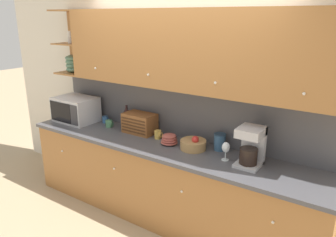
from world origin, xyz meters
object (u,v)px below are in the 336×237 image
object	(u,v)px
mug_blue_second	(105,119)
coffee_maker	(251,146)
mug	(158,135)
wine_glass	(226,148)
bowl_stack_on_counter	(169,139)
wine_bottle	(127,117)
mug_patterned_third	(109,124)
microwave	(76,109)
fruit_basket	(193,144)
storage_canister	(220,142)
bread_box	(140,123)

from	to	relation	value
mug_blue_second	coffee_maker	xyz separation A→B (m)	(2.04, -0.16, 0.15)
mug	wine_glass	size ratio (longest dim) A/B	0.52
coffee_maker	wine_glass	bearing A→B (deg)	-171.85
mug_blue_second	mug	bearing A→B (deg)	-5.19
bowl_stack_on_counter	wine_glass	world-z (taller)	wine_glass
wine_bottle	wine_glass	size ratio (longest dim) A/B	1.53
mug_patterned_third	wine_glass	xyz separation A→B (m)	(1.65, -0.09, 0.08)
wine_bottle	mug_blue_second	bearing A→B (deg)	-176.33
microwave	fruit_basket	distance (m)	1.78
wine_bottle	coffee_maker	bearing A→B (deg)	-6.13
mug	wine_glass	bearing A→B (deg)	-6.93
storage_canister	mug_patterned_third	bearing A→B (deg)	-175.93
mug	bowl_stack_on_counter	xyz separation A→B (m)	(0.20, -0.07, 0.01)
mug_blue_second	bowl_stack_on_counter	xyz separation A→B (m)	(1.12, -0.16, 0.01)
fruit_basket	wine_bottle	bearing A→B (deg)	171.87
coffee_maker	bowl_stack_on_counter	bearing A→B (deg)	179.82
bread_box	bowl_stack_on_counter	size ratio (longest dim) A/B	2.06
mug_patterned_third	coffee_maker	bearing A→B (deg)	-1.86
wine_bottle	bread_box	distance (m)	0.27
microwave	fruit_basket	size ratio (longest dim) A/B	2.01
mug	coffee_maker	bearing A→B (deg)	-3.80
mug_patterned_third	bowl_stack_on_counter	size ratio (longest dim) A/B	0.54
mug_blue_second	mug_patterned_third	size ratio (longest dim) A/B	0.89
storage_canister	wine_glass	world-z (taller)	wine_glass
wine_bottle	mug	distance (m)	0.58
coffee_maker	storage_canister	bearing A→B (deg)	157.00
fruit_basket	coffee_maker	world-z (taller)	coffee_maker
wine_bottle	fruit_basket	distance (m)	1.07
wine_bottle	wine_glass	xyz separation A→B (m)	(1.45, -0.21, -0.00)
bowl_stack_on_counter	wine_glass	bearing A→B (deg)	-3.05
mug_blue_second	wine_bottle	xyz separation A→B (m)	(0.36, 0.02, 0.09)
bread_box	storage_canister	bearing A→B (deg)	2.78
bread_box	coffee_maker	size ratio (longest dim) A/B	1.02
bread_box	storage_canister	distance (m)	1.03
microwave	storage_canister	xyz separation A→B (m)	(2.02, 0.18, -0.07)
microwave	mug_blue_second	xyz separation A→B (m)	(0.37, 0.17, -0.12)
fruit_basket	storage_canister	world-z (taller)	storage_canister
mug_blue_second	storage_canister	world-z (taller)	storage_canister
fruit_basket	microwave	bearing A→B (deg)	-178.73
mug_patterned_third	wine_glass	world-z (taller)	wine_glass
fruit_basket	coffee_maker	bearing A→B (deg)	-2.77
wine_glass	coffee_maker	distance (m)	0.25
microwave	mug	distance (m)	1.30
wine_bottle	bread_box	world-z (taller)	wine_bottle
bread_box	wine_glass	world-z (taller)	bread_box
storage_canister	bowl_stack_on_counter	bearing A→B (deg)	-162.71
wine_bottle	wine_glass	distance (m)	1.47
mug_blue_second	bowl_stack_on_counter	bearing A→B (deg)	-7.87
storage_canister	microwave	bearing A→B (deg)	-175.02
mug_patterned_third	wine_glass	distance (m)	1.65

